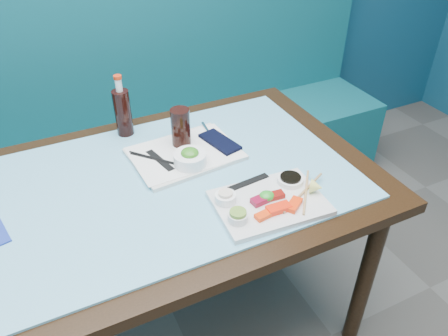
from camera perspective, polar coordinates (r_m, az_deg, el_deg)
name	(u,v)px	position (r m, az deg, el deg)	size (l,w,h in m)	color
booth_bench	(114,150)	(2.32, -14.18, 2.25)	(3.00, 0.56, 1.17)	#0E4F58
dining_table	(164,202)	(1.48, -7.82, -4.46)	(1.40, 0.90, 0.75)	black
glass_top	(162,182)	(1.43, -8.10, -1.79)	(1.22, 0.76, 0.01)	#69B3D3
sashimi_plate	(269,203)	(1.32, 5.95, -4.53)	(0.32, 0.23, 0.02)	silver
salmon_left	(264,215)	(1.25, 5.31, -6.12)	(0.06, 0.03, 0.01)	#F73909
salmon_mid	(279,208)	(1.28, 7.14, -5.25)	(0.07, 0.03, 0.02)	#FF250A
salmon_right	(294,205)	(1.30, 9.13, -4.75)	(0.06, 0.03, 0.02)	#FF350A
tuna_left	(260,200)	(1.30, 4.74, -4.22)	(0.05, 0.03, 0.02)	maroon
tuna_right	(276,195)	(1.32, 6.81, -3.56)	(0.05, 0.03, 0.02)	maroon
seaweed_garnish	(267,196)	(1.31, 5.59, -3.64)	(0.05, 0.04, 0.03)	#239422
ramekin_wasabi	(238,217)	(1.24, 1.83, -6.43)	(0.06, 0.06, 0.02)	white
wasabi_fill	(238,213)	(1.22, 1.84, -5.85)	(0.05, 0.05, 0.01)	olive
ramekin_ginger	(225,198)	(1.30, 0.19, -3.92)	(0.06, 0.06, 0.03)	white
ginger_fill	(225,193)	(1.29, 0.20, -3.32)	(0.04, 0.04, 0.01)	beige
soy_dish	(290,180)	(1.39, 8.65, -1.55)	(0.08, 0.08, 0.02)	white
soy_fill	(291,177)	(1.38, 8.70, -1.18)	(0.07, 0.07, 0.01)	black
lemon_wedge	(316,187)	(1.35, 11.97, -2.44)	(0.05, 0.05, 0.04)	#FDFF78
chopstick_sleeve	(248,182)	(1.38, 3.21, -1.84)	(0.14, 0.02, 0.00)	black
wooden_chopstick_a	(303,192)	(1.35, 10.31, -3.13)	(0.01, 0.01, 0.24)	#9C7449
wooden_chopstick_b	(306,191)	(1.36, 10.65, -3.03)	(0.01, 0.01, 0.21)	tan
serving_tray	(185,154)	(1.53, -5.12, 1.82)	(0.36, 0.27, 0.01)	silver
paper_placemat	(185,152)	(1.53, -5.13, 2.06)	(0.36, 0.25, 0.00)	white
seaweed_bowl	(190,159)	(1.45, -4.45, 1.17)	(0.11, 0.11, 0.04)	white
seaweed_salad	(190,153)	(1.44, -4.49, 1.98)	(0.06, 0.06, 0.03)	#307A1C
cola_glass	(181,127)	(1.54, -5.68, 5.30)	(0.07, 0.07, 0.14)	black
navy_pouch	(220,142)	(1.57, -0.55, 3.43)	(0.07, 0.17, 0.01)	black
fork	(206,129)	(1.65, -2.31, 5.13)	(0.01, 0.01, 0.09)	silver
black_chopstick_a	(159,160)	(1.49, -8.52, 0.98)	(0.01, 0.01, 0.22)	black
black_chopstick_b	(161,160)	(1.49, -8.24, 1.07)	(0.01, 0.01, 0.25)	black
tray_sleeve	(160,160)	(1.49, -8.38, 0.99)	(0.02, 0.15, 0.00)	black
cola_bottle_body	(123,113)	(1.65, -13.06, 7.03)	(0.06, 0.06, 0.17)	black
cola_bottle_neck	(119,85)	(1.60, -13.59, 10.49)	(0.02, 0.02, 0.05)	white
cola_bottle_cap	(117,77)	(1.59, -13.74, 11.45)	(0.03, 0.03, 0.01)	red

